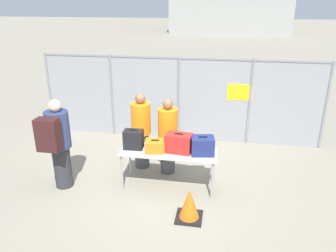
{
  "coord_description": "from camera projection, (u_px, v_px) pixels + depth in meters",
  "views": [
    {
      "loc": [
        1.14,
        -5.57,
        3.49
      ],
      "look_at": [
        0.05,
        0.61,
        1.05
      ],
      "focal_mm": 35.0,
      "sensor_mm": 36.0,
      "label": 1
    }
  ],
  "objects": [
    {
      "name": "traffic_cone",
      "position": [
        189.0,
        205.0,
        5.5
      ],
      "size": [
        0.45,
        0.45,
        0.56
      ],
      "color": "black",
      "rests_on": "ground_plane"
    },
    {
      "name": "inspection_table",
      "position": [
        169.0,
        154.0,
        6.29
      ],
      "size": [
        1.84,
        0.68,
        0.77
      ],
      "color": "#B2B2AD",
      "rests_on": "ground_plane"
    },
    {
      "name": "suitcase_orange",
      "position": [
        155.0,
        146.0,
        6.22
      ],
      "size": [
        0.41,
        0.37,
        0.24
      ],
      "color": "orange",
      "rests_on": "inspection_table"
    },
    {
      "name": "traveler_hooded",
      "position": [
        58.0,
        142.0,
        6.15
      ],
      "size": [
        0.44,
        0.69,
        1.79
      ],
      "rotation": [
        0.0,
        0.0,
        -0.19
      ],
      "color": "#2D2D33",
      "rests_on": "ground_plane"
    },
    {
      "name": "suitcase_black",
      "position": [
        134.0,
        139.0,
        6.33
      ],
      "size": [
        0.38,
        0.26,
        0.39
      ],
      "color": "black",
      "rests_on": "inspection_table"
    },
    {
      "name": "ground_plane",
      "position": [
        160.0,
        185.0,
        6.56
      ],
      "size": [
        120.0,
        120.0,
        0.0
      ],
      "primitive_type": "plane",
      "color": "gray"
    },
    {
      "name": "security_worker_far",
      "position": [
        141.0,
        130.0,
        7.02
      ],
      "size": [
        0.41,
        0.41,
        1.68
      ],
      "rotation": [
        0.0,
        0.0,
        3.63
      ],
      "color": "#4C4C51",
      "rests_on": "ground_plane"
    },
    {
      "name": "distant_hangar",
      "position": [
        230.0,
        7.0,
        37.84
      ],
      "size": [
        12.52,
        11.0,
        5.17
      ],
      "color": "#999993",
      "rests_on": "ground_plane"
    },
    {
      "name": "security_worker_near",
      "position": [
        168.0,
        136.0,
        6.79
      ],
      "size": [
        0.4,
        0.4,
        1.63
      ],
      "rotation": [
        0.0,
        0.0,
        3.24
      ],
      "color": "#4C4C51",
      "rests_on": "ground_plane"
    },
    {
      "name": "utility_trailer",
      "position": [
        204.0,
        99.0,
        10.77
      ],
      "size": [
        3.32,
        2.09,
        0.69
      ],
      "color": "#4C6B47",
      "rests_on": "ground_plane"
    },
    {
      "name": "fence_section",
      "position": [
        179.0,
        97.0,
        8.39
      ],
      "size": [
        7.2,
        0.07,
        2.16
      ],
      "color": "gray",
      "rests_on": "ground_plane"
    },
    {
      "name": "suitcase_red",
      "position": [
        179.0,
        143.0,
        6.18
      ],
      "size": [
        0.52,
        0.36,
        0.38
      ],
      "color": "red",
      "rests_on": "inspection_table"
    },
    {
      "name": "suitcase_navy",
      "position": [
        203.0,
        146.0,
        6.1
      ],
      "size": [
        0.47,
        0.39,
        0.36
      ],
      "color": "navy",
      "rests_on": "inspection_table"
    }
  ]
}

